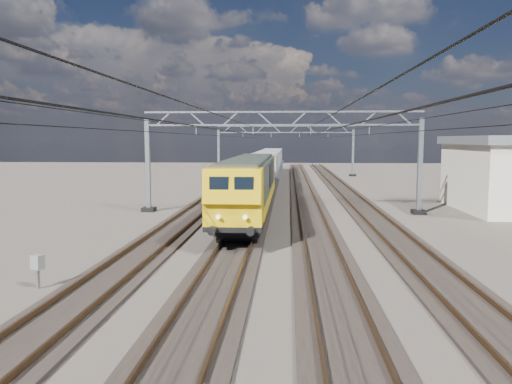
# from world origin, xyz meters

# --- Properties ---
(ground) EXTENTS (160.00, 160.00, 0.00)m
(ground) POSITION_xyz_m (0.00, 0.00, 0.00)
(ground) COLOR black
(ground) RESTS_ON ground
(track_outer_west) EXTENTS (2.60, 140.00, 0.30)m
(track_outer_west) POSITION_xyz_m (-6.00, 0.00, 0.07)
(track_outer_west) COLOR black
(track_outer_west) RESTS_ON ground
(track_loco) EXTENTS (2.60, 140.00, 0.30)m
(track_loco) POSITION_xyz_m (-2.00, 0.00, 0.07)
(track_loco) COLOR black
(track_loco) RESTS_ON ground
(track_inner_east) EXTENTS (2.60, 140.00, 0.30)m
(track_inner_east) POSITION_xyz_m (2.00, 0.00, 0.07)
(track_inner_east) COLOR black
(track_inner_east) RESTS_ON ground
(track_outer_east) EXTENTS (2.60, 140.00, 0.30)m
(track_outer_east) POSITION_xyz_m (6.00, 0.00, 0.07)
(track_outer_east) COLOR black
(track_outer_east) RESTS_ON ground
(catenary_gantry_mid) EXTENTS (19.90, 0.90, 7.11)m
(catenary_gantry_mid) POSITION_xyz_m (0.00, 4.00, 3.91)
(catenary_gantry_mid) COLOR #91989F
(catenary_gantry_mid) RESTS_ON ground
(catenary_gantry_far) EXTENTS (19.90, 0.90, 7.11)m
(catenary_gantry_far) POSITION_xyz_m (0.00, 40.00, 3.91)
(catenary_gantry_far) COLOR #91989F
(catenary_gantry_far) RESTS_ON ground
(overhead_wires) EXTENTS (12.03, 140.00, 0.53)m
(overhead_wires) POSITION_xyz_m (0.00, 8.00, 5.75)
(overhead_wires) COLOR black
(overhead_wires) RESTS_ON ground
(locomotive) EXTENTS (2.76, 21.10, 3.62)m
(locomotive) POSITION_xyz_m (-2.00, 0.89, 2.33)
(locomotive) COLOR black
(locomotive) RESTS_ON ground
(hopper_wagon_lead) EXTENTS (3.38, 13.00, 3.25)m
(hopper_wagon_lead) POSITION_xyz_m (-2.00, 18.58, 2.23)
(hopper_wagon_lead) COLOR black
(hopper_wagon_lead) RESTS_ON ground
(hopper_wagon_mid) EXTENTS (3.38, 13.00, 3.25)m
(hopper_wagon_mid) POSITION_xyz_m (-2.00, 32.78, 2.23)
(hopper_wagon_mid) COLOR black
(hopper_wagon_mid) RESTS_ON ground
(hopper_wagon_third) EXTENTS (3.38, 13.00, 3.25)m
(hopper_wagon_third) POSITION_xyz_m (-2.00, 46.98, 2.23)
(hopper_wagon_third) COLOR black
(hopper_wagon_third) RESTS_ON ground
(trackside_cabinet) EXTENTS (0.48, 0.43, 1.19)m
(trackside_cabinet) POSITION_xyz_m (-8.12, -14.57, 0.90)
(trackside_cabinet) COLOR #91989F
(trackside_cabinet) RESTS_ON ground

